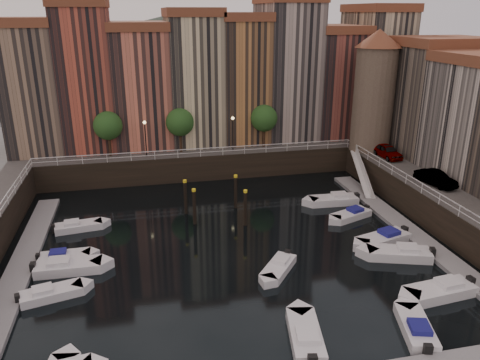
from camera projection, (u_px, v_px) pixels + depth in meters
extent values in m
plane|color=black|center=(228.00, 244.00, 39.53)|extent=(200.00, 200.00, 0.00)
cube|color=black|center=(191.00, 146.00, 62.91)|extent=(80.00, 20.00, 3.00)
cube|color=gray|center=(20.00, 270.00, 35.27)|extent=(2.00, 28.00, 0.35)
cube|color=gray|center=(407.00, 229.00, 41.83)|extent=(2.00, 28.00, 0.35)
cone|color=#2D382D|center=(49.00, 55.00, 132.15)|extent=(80.00, 80.00, 14.00)
cone|color=#2D382D|center=(173.00, 46.00, 138.56)|extent=(100.00, 100.00, 18.00)
cone|color=#2D382D|center=(286.00, 54.00, 146.66)|extent=(70.00, 70.00, 12.00)
cube|color=#8B7059|center=(36.00, 90.00, 54.09)|extent=(6.00, 10.00, 14.00)
cube|color=brown|center=(26.00, 22.00, 51.54)|extent=(6.30, 10.30, 1.00)
cube|color=#B24C38|center=(88.00, 80.00, 54.94)|extent=(5.80, 10.00, 16.00)
cube|color=brown|center=(79.00, 3.00, 52.06)|extent=(6.10, 10.30, 1.00)
cube|color=#D57157|center=(142.00, 89.00, 56.61)|extent=(6.50, 10.00, 13.50)
cube|color=brown|center=(137.00, 26.00, 54.15)|extent=(6.80, 10.30, 1.00)
cube|color=beige|center=(194.00, 81.00, 57.64)|extent=(6.20, 10.00, 15.00)
cube|color=brown|center=(192.00, 12.00, 54.93)|extent=(6.50, 10.30, 1.00)
cube|color=#AF7540|center=(240.00, 82.00, 58.92)|extent=(5.60, 10.00, 14.50)
cube|color=brown|center=(240.00, 17.00, 56.29)|extent=(5.90, 10.30, 1.00)
cube|color=#AB998E|center=(286.00, 72.00, 59.80)|extent=(6.40, 10.00, 16.50)
cube|color=brown|center=(331.00, 85.00, 61.64)|extent=(6.00, 10.00, 13.00)
cube|color=brown|center=(334.00, 29.00, 59.27)|extent=(6.30, 10.30, 1.00)
cube|color=#C0AD8C|center=(373.00, 74.00, 62.43)|extent=(5.90, 10.00, 15.50)
cube|color=brown|center=(379.00, 8.00, 59.63)|extent=(6.20, 10.30, 1.00)
cube|color=#6A5D50|center=(436.00, 101.00, 52.87)|extent=(9.00, 8.00, 12.00)
cube|color=brown|center=(445.00, 42.00, 50.66)|extent=(9.30, 8.30, 1.00)
cylinder|color=#6B5B4C|center=(373.00, 100.00, 53.85)|extent=(4.60, 4.60, 12.00)
cone|color=brown|center=(379.00, 38.00, 51.54)|extent=(5.20, 5.20, 2.00)
cylinder|color=black|center=(110.00, 146.00, 52.80)|extent=(0.30, 0.30, 2.40)
sphere|color=#1E4719|center=(108.00, 126.00, 51.99)|extent=(3.20, 3.20, 3.20)
cylinder|color=black|center=(181.00, 142.00, 54.42)|extent=(0.30, 0.30, 2.40)
sphere|color=#1E4719|center=(180.00, 122.00, 53.61)|extent=(3.20, 3.20, 3.20)
cylinder|color=black|center=(264.00, 138.00, 56.45)|extent=(0.30, 0.30, 2.40)
sphere|color=#1E4719|center=(264.00, 118.00, 55.63)|extent=(3.20, 3.20, 3.20)
cylinder|color=black|center=(146.00, 140.00, 52.42)|extent=(0.12, 0.12, 4.00)
sphere|color=#FFD88C|center=(144.00, 122.00, 51.74)|extent=(0.36, 0.36, 0.36)
cylinder|color=black|center=(233.00, 135.00, 54.45)|extent=(0.12, 0.12, 4.00)
sphere|color=#FFD88C|center=(233.00, 118.00, 53.77)|extent=(0.36, 0.36, 0.36)
cube|color=white|center=(200.00, 149.00, 52.89)|extent=(36.00, 0.08, 0.08)
cube|color=white|center=(201.00, 152.00, 53.04)|extent=(36.00, 0.06, 0.06)
cube|color=white|center=(431.00, 189.00, 40.91)|extent=(0.08, 34.00, 0.08)
cube|color=white|center=(430.00, 193.00, 41.07)|extent=(0.06, 34.00, 0.06)
cube|color=white|center=(362.00, 173.00, 51.58)|extent=(2.78, 8.26, 2.81)
cube|color=white|center=(363.00, 169.00, 51.41)|extent=(1.93, 8.32, 3.65)
cylinder|color=black|center=(194.00, 209.00, 42.86)|extent=(0.32, 0.32, 3.60)
cylinder|color=yellow|center=(194.00, 190.00, 42.23)|extent=(0.36, 0.36, 0.25)
cylinder|color=black|center=(186.00, 199.00, 45.09)|extent=(0.32, 0.32, 3.60)
cylinder|color=yellow|center=(185.00, 181.00, 44.46)|extent=(0.36, 0.36, 0.25)
cylinder|color=black|center=(245.00, 210.00, 42.59)|extent=(0.32, 0.32, 3.60)
cylinder|color=yellow|center=(245.00, 191.00, 41.97)|extent=(0.36, 0.36, 0.25)
cylinder|color=black|center=(236.00, 194.00, 46.43)|extent=(0.32, 0.32, 3.60)
cylinder|color=yellow|center=(236.00, 176.00, 45.81)|extent=(0.36, 0.36, 0.25)
cube|color=silver|center=(52.00, 294.00, 32.11)|extent=(4.33, 2.52, 0.69)
cube|color=silver|center=(42.00, 291.00, 31.74)|extent=(1.53, 1.39, 0.46)
cube|color=black|center=(18.00, 299.00, 31.14)|extent=(0.43, 0.53, 0.65)
cube|color=silver|center=(69.00, 267.00, 35.32)|extent=(4.88, 1.99, 0.82)
cube|color=silver|center=(59.00, 262.00, 35.03)|extent=(1.57, 1.36, 0.55)
cube|color=black|center=(33.00, 267.00, 34.78)|extent=(0.40, 0.56, 0.77)
cube|color=silver|center=(65.00, 257.00, 36.95)|extent=(3.85, 1.52, 0.65)
cube|color=navy|center=(58.00, 253.00, 36.71)|extent=(1.23, 1.06, 0.44)
cube|color=black|center=(38.00, 257.00, 36.45)|extent=(0.31, 0.44, 0.61)
cube|color=silver|center=(79.00, 227.00, 42.13)|extent=(4.24, 2.10, 0.69)
cube|color=silver|center=(72.00, 223.00, 41.81)|extent=(1.43, 1.27, 0.46)
cube|color=black|center=(53.00, 228.00, 41.36)|extent=(0.38, 0.50, 0.65)
cube|color=silver|center=(440.00, 292.00, 32.23)|extent=(5.09, 2.39, 0.84)
cube|color=silver|center=(449.00, 284.00, 32.26)|extent=(1.70, 1.50, 0.56)
cube|color=black|center=(470.00, 282.00, 32.90)|extent=(0.45, 0.60, 0.78)
cube|color=silver|center=(398.00, 254.00, 37.24)|extent=(5.26, 3.33, 0.84)
cube|color=silver|center=(408.00, 249.00, 37.01)|extent=(1.90, 1.76, 0.56)
cube|color=black|center=(432.00, 253.00, 36.91)|extent=(0.55, 0.65, 0.78)
cube|color=silver|center=(383.00, 240.00, 39.66)|extent=(5.06, 3.05, 0.81)
cube|color=navy|center=(389.00, 233.00, 39.78)|extent=(1.80, 1.65, 0.54)
cube|color=black|center=(404.00, 231.00, 40.67)|extent=(0.51, 0.62, 0.75)
cube|color=silver|center=(351.00, 215.00, 44.46)|extent=(4.41, 2.96, 0.70)
cube|color=navy|center=(355.00, 210.00, 44.61)|extent=(1.63, 1.52, 0.47)
cube|color=black|center=(367.00, 208.00, 45.50)|extent=(0.47, 0.55, 0.65)
cube|color=silver|center=(333.00, 201.00, 47.82)|extent=(4.93, 2.11, 0.83)
cube|color=silver|center=(340.00, 196.00, 47.76)|extent=(1.61, 1.40, 0.55)
cube|color=black|center=(357.00, 197.00, 48.12)|extent=(0.41, 0.57, 0.77)
cube|color=silver|center=(305.00, 336.00, 27.87)|extent=(2.67, 4.93, 0.80)
cube|color=silver|center=(307.00, 336.00, 27.11)|extent=(1.53, 1.70, 0.53)
cube|color=silver|center=(416.00, 328.00, 28.61)|extent=(2.81, 4.63, 0.74)
cube|color=navy|center=(419.00, 328.00, 27.90)|extent=(1.52, 1.65, 0.49)
cube|color=black|center=(428.00, 350.00, 26.40)|extent=(0.57, 0.47, 0.69)
imported|color=gray|center=(387.00, 152.00, 52.35)|extent=(1.95, 4.42, 1.48)
imported|color=gray|center=(436.00, 179.00, 43.99)|extent=(2.50, 4.40, 1.37)
cube|color=silver|center=(278.00, 268.00, 35.29)|extent=(3.67, 4.10, 0.68)
cube|color=silver|center=(281.00, 260.00, 35.62)|extent=(1.64, 1.67, 0.45)
cube|color=black|center=(288.00, 254.00, 36.99)|extent=(0.55, 0.53, 0.64)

